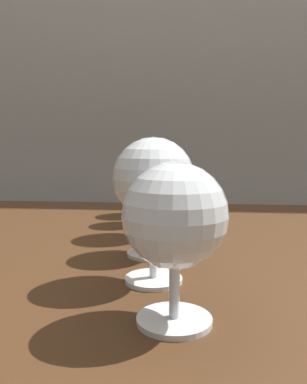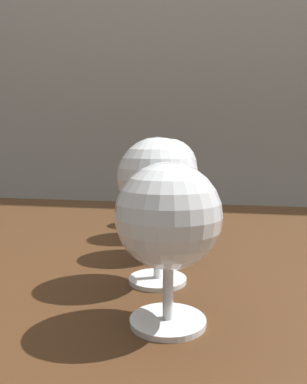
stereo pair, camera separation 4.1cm
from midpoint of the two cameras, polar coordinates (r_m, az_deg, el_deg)
The scene contains 8 objects.
back_wall at distance 1.50m, azimuth 6.49°, elevation 24.27°, with size 5.00×0.08×2.60m, color gray.
dining_table at distance 0.62m, azimuth 6.82°, elevation -15.70°, with size 1.35×0.78×0.71m.
wine_glass_merlot at distance 0.31m, azimuth -0.50°, elevation -4.18°, with size 0.09×0.09×0.14m.
wine_glass_amber at distance 0.40m, azimuth -2.87°, elevation 1.54°, with size 0.09×0.09×0.16m.
wine_glass_port at distance 0.51m, azimuth -2.64°, elevation -0.23°, with size 0.09×0.09×0.13m.
wine_glass_rose at distance 0.61m, azimuth -1.92°, elevation 3.64°, with size 0.09×0.09×0.16m.
wine_glass_empty at distance 0.71m, azimuth -2.58°, elevation 2.42°, with size 0.08×0.08×0.13m.
wine_glass_pinot at distance 0.81m, azimuth -1.81°, elevation 3.45°, with size 0.09×0.09×0.14m.
Camera 1 is at (-0.04, -0.58, 0.86)m, focal length 35.53 mm.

